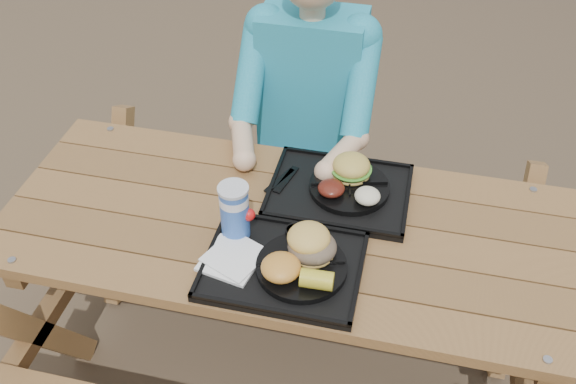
# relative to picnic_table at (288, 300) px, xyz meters

# --- Properties ---
(ground) EXTENTS (60.00, 60.00, 0.00)m
(ground) POSITION_rel_picnic_table_xyz_m (0.00, 0.00, -0.38)
(ground) COLOR #999999
(ground) RESTS_ON ground
(picnic_table) EXTENTS (1.80, 1.49, 0.75)m
(picnic_table) POSITION_rel_picnic_table_xyz_m (0.00, 0.00, 0.00)
(picnic_table) COLOR #999999
(picnic_table) RESTS_ON ground
(tray_near) EXTENTS (0.45, 0.35, 0.02)m
(tray_near) POSITION_rel_picnic_table_xyz_m (0.03, -0.19, 0.39)
(tray_near) COLOR black
(tray_near) RESTS_ON picnic_table
(tray_far) EXTENTS (0.45, 0.35, 0.02)m
(tray_far) POSITION_rel_picnic_table_xyz_m (0.13, 0.17, 0.39)
(tray_far) COLOR black
(tray_far) RESTS_ON picnic_table
(plate_near) EXTENTS (0.26, 0.26, 0.02)m
(plate_near) POSITION_rel_picnic_table_xyz_m (0.08, -0.19, 0.41)
(plate_near) COLOR black
(plate_near) RESTS_ON tray_near
(plate_far) EXTENTS (0.26, 0.26, 0.02)m
(plate_far) POSITION_rel_picnic_table_xyz_m (0.16, 0.18, 0.41)
(plate_far) COLOR black
(plate_far) RESTS_ON tray_far
(napkin_stack) EXTENTS (0.18, 0.18, 0.02)m
(napkin_stack) POSITION_rel_picnic_table_xyz_m (-0.12, -0.21, 0.40)
(napkin_stack) COLOR white
(napkin_stack) RESTS_ON tray_near
(soda_cup) EXTENTS (0.09, 0.09, 0.17)m
(soda_cup) POSITION_rel_picnic_table_xyz_m (-0.14, -0.10, 0.48)
(soda_cup) COLOR #1544A3
(soda_cup) RESTS_ON tray_near
(condiment_bbq) EXTENTS (0.05, 0.05, 0.03)m
(condiment_bbq) POSITION_rel_picnic_table_xyz_m (0.04, -0.07, 0.41)
(condiment_bbq) COLOR black
(condiment_bbq) RESTS_ON tray_near
(condiment_mustard) EXTENTS (0.05, 0.05, 0.03)m
(condiment_mustard) POSITION_rel_picnic_table_xyz_m (0.09, -0.07, 0.41)
(condiment_mustard) COLOR yellow
(condiment_mustard) RESTS_ON tray_near
(sandwich) EXTENTS (0.13, 0.13, 0.14)m
(sandwich) POSITION_rel_picnic_table_xyz_m (0.10, -0.14, 0.48)
(sandwich) COLOR gold
(sandwich) RESTS_ON plate_near
(mac_cheese) EXTENTS (0.11, 0.11, 0.06)m
(mac_cheese) POSITION_rel_picnic_table_xyz_m (0.04, -0.24, 0.44)
(mac_cheese) COLOR gold
(mac_cheese) RESTS_ON plate_near
(corn_cob) EXTENTS (0.09, 0.09, 0.05)m
(corn_cob) POSITION_rel_picnic_table_xyz_m (0.14, -0.26, 0.44)
(corn_cob) COLOR gold
(corn_cob) RESTS_ON plate_near
(cutlery_far) EXTENTS (0.06, 0.15, 0.01)m
(cutlery_far) POSITION_rel_picnic_table_xyz_m (-0.05, 0.18, 0.40)
(cutlery_far) COLOR black
(cutlery_far) RESTS_ON tray_far
(burger) EXTENTS (0.13, 0.13, 0.11)m
(burger) POSITION_rel_picnic_table_xyz_m (0.16, 0.23, 0.47)
(burger) COLOR gold
(burger) RESTS_ON plate_far
(baked_beans) EXTENTS (0.09, 0.09, 0.04)m
(baked_beans) POSITION_rel_picnic_table_xyz_m (0.11, 0.13, 0.43)
(baked_beans) COLOR #561A11
(baked_beans) RESTS_ON plate_far
(potato_salad) EXTENTS (0.08, 0.08, 0.05)m
(potato_salad) POSITION_rel_picnic_table_xyz_m (0.23, 0.11, 0.44)
(potato_salad) COLOR beige
(potato_salad) RESTS_ON plate_far
(diner) EXTENTS (0.48, 0.84, 1.28)m
(diner) POSITION_rel_picnic_table_xyz_m (-0.06, 0.64, 0.27)
(diner) COLOR #1A9FB7
(diner) RESTS_ON ground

